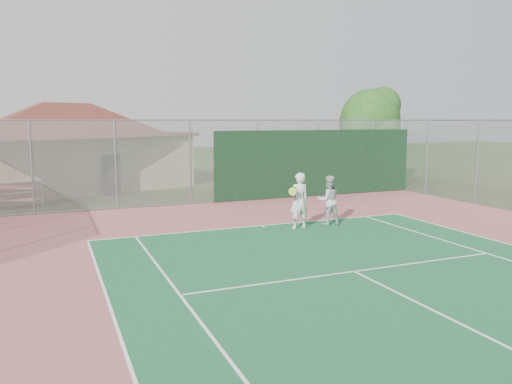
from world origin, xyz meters
The scene contains 6 objects.
back_fence centered at (2.11, 16.98, 1.67)m, with size 20.08×0.11×3.53m.
side_fence_right centered at (10.00, 12.50, 1.75)m, with size 0.08×9.00×3.50m.
clubhouse centered at (-5.56, 24.45, 2.61)m, with size 13.87×11.43×5.15m.
tree centered at (9.78, 19.62, 3.46)m, with size 3.77×3.58×5.27m.
player_white_front centered at (0.97, 11.06, 0.91)m, with size 0.86×0.61×1.81m.
player_grey_back centered at (2.14, 11.19, 0.83)m, with size 0.88×0.73×1.65m.
Camera 1 is at (-6.39, -3.04, 3.49)m, focal length 35.00 mm.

